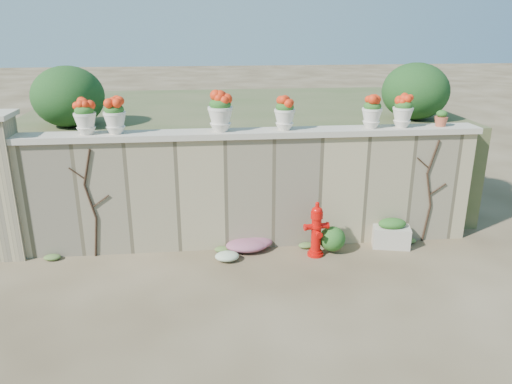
{
  "coord_description": "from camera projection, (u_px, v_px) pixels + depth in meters",
  "views": [
    {
      "loc": [
        -0.78,
        -6.49,
        3.86
      ],
      "look_at": [
        0.08,
        1.4,
        1.13
      ],
      "focal_mm": 35.0,
      "sensor_mm": 36.0,
      "label": 1
    }
  ],
  "objects": [
    {
      "name": "green_shrub",
      "position": [
        334.0,
        237.0,
        8.67
      ],
      "size": [
        0.62,
        0.56,
        0.59
      ],
      "primitive_type": "ellipsoid",
      "color": "#1E5119",
      "rests_on": "ground"
    },
    {
      "name": "gate_pillar",
      "position": [
        1.0,
        186.0,
        8.29
      ],
      "size": [
        0.72,
        0.72,
        2.48
      ],
      "color": "tan",
      "rests_on": "ground"
    },
    {
      "name": "planter_box",
      "position": [
        391.0,
        233.0,
        8.93
      ],
      "size": [
        0.71,
        0.51,
        0.54
      ],
      "rotation": [
        0.0,
        0.0,
        -0.23
      ],
      "color": "beige",
      "rests_on": "ground"
    },
    {
      "name": "back_shrub_right",
      "position": [
        415.0,
        91.0,
        9.77
      ],
      "size": [
        1.3,
        1.3,
        1.1
      ],
      "primitive_type": "ellipsoid",
      "color": "#143814",
      "rests_on": "raised_fill"
    },
    {
      "name": "urn_pot_0",
      "position": [
        85.0,
        117.0,
        8.08
      ],
      "size": [
        0.36,
        0.36,
        0.56
      ],
      "color": "silver",
      "rests_on": "wall_cap"
    },
    {
      "name": "stone_wall",
      "position": [
        249.0,
        192.0,
        8.8
      ],
      "size": [
        8.0,
        0.4,
        2.0
      ],
      "primitive_type": "cube",
      "color": "tan",
      "rests_on": "ground"
    },
    {
      "name": "urn_pot_4",
      "position": [
        372.0,
        112.0,
        8.57
      ],
      "size": [
        0.35,
        0.35,
        0.55
      ],
      "color": "silver",
      "rests_on": "wall_cap"
    },
    {
      "name": "back_shrub_left",
      "position": [
        68.0,
        97.0,
        9.1
      ],
      "size": [
        1.3,
        1.3,
        1.1
      ],
      "primitive_type": "ellipsoid",
      "color": "#143814",
      "rests_on": "raised_fill"
    },
    {
      "name": "wall_cap",
      "position": [
        249.0,
        133.0,
        8.46
      ],
      "size": [
        8.1,
        0.52,
        0.1
      ],
      "primitive_type": "cube",
      "color": "beige",
      "rests_on": "stone_wall"
    },
    {
      "name": "raised_fill",
      "position": [
        236.0,
        148.0,
        11.81
      ],
      "size": [
        9.0,
        6.0,
        2.0
      ],
      "primitive_type": "cube",
      "color": "#384C23",
      "rests_on": "ground"
    },
    {
      "name": "urn_pot_3",
      "position": [
        285.0,
        113.0,
        8.41
      ],
      "size": [
        0.36,
        0.36,
        0.56
      ],
      "color": "silver",
      "rests_on": "wall_cap"
    },
    {
      "name": "urn_pot_2",
      "position": [
        220.0,
        112.0,
        8.29
      ],
      "size": [
        0.42,
        0.42,
        0.66
      ],
      "color": "silver",
      "rests_on": "wall_cap"
    },
    {
      "name": "urn_pot_1",
      "position": [
        115.0,
        116.0,
        8.12
      ],
      "size": [
        0.37,
        0.37,
        0.58
      ],
      "color": "silver",
      "rests_on": "wall_cap"
    },
    {
      "name": "fire_hydrant",
      "position": [
        316.0,
        229.0,
        8.51
      ],
      "size": [
        0.42,
        0.3,
        0.98
      ],
      "rotation": [
        0.0,
        0.0,
        0.13
      ],
      "color": "red",
      "rests_on": "ground"
    },
    {
      "name": "magenta_clump",
      "position": [
        249.0,
        243.0,
        8.84
      ],
      "size": [
        0.96,
        0.64,
        0.26
      ],
      "primitive_type": "ellipsoid",
      "color": "#CD298F",
      "rests_on": "ground"
    },
    {
      "name": "vine_left",
      "position": [
        91.0,
        202.0,
        8.32
      ],
      "size": [
        0.6,
        0.04,
        1.91
      ],
      "color": "black",
      "rests_on": "ground"
    },
    {
      "name": "ground",
      "position": [
        261.0,
        294.0,
        7.43
      ],
      "size": [
        80.0,
        80.0,
        0.0
      ],
      "primitive_type": "plane",
      "color": "#473823",
      "rests_on": "ground"
    },
    {
      "name": "terracotta_pot",
      "position": [
        441.0,
        119.0,
        8.75
      ],
      "size": [
        0.23,
        0.23,
        0.27
      ],
      "color": "#B45237",
      "rests_on": "wall_cap"
    },
    {
      "name": "vine_right",
      "position": [
        429.0,
        190.0,
        8.92
      ],
      "size": [
        0.6,
        0.04,
        1.91
      ],
      "color": "black",
      "rests_on": "ground"
    },
    {
      "name": "urn_pot_5",
      "position": [
        403.0,
        111.0,
        8.63
      ],
      "size": [
        0.35,
        0.35,
        0.55
      ],
      "color": "silver",
      "rests_on": "wall_cap"
    },
    {
      "name": "white_flowers",
      "position": [
        232.0,
        256.0,
        8.43
      ],
      "size": [
        0.52,
        0.41,
        0.19
      ],
      "primitive_type": "ellipsoid",
      "color": "white",
      "rests_on": "ground"
    }
  ]
}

